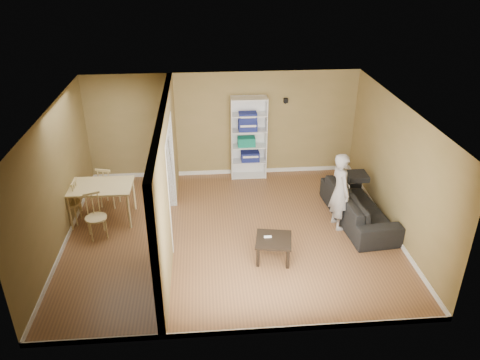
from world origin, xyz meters
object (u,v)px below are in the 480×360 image
sofa (359,202)px  coffee_table (274,242)px  person (341,185)px  bookshelf (248,137)px  chair_far (109,186)px  dining_table (101,189)px  chair_near (96,217)px  chair_left (68,202)px

sofa → coffee_table: (-1.97, -1.19, -0.08)m
sofa → person: 0.74m
bookshelf → chair_far: bookshelf is taller
dining_table → chair_far: (0.02, 0.62, -0.24)m
coffee_table → chair_near: 3.52m
coffee_table → chair_near: size_ratio=0.70×
bookshelf → chair_left: size_ratio=2.10×
person → coffee_table: 1.89m
chair_near → coffee_table: bearing=-38.6°
sofa → chair_left: chair_left is taller
bookshelf → coffee_table: (0.12, -3.51, -0.66)m
bookshelf → chair_near: bookshelf is taller
person → chair_far: (-4.81, 1.28, -0.48)m
chair_left → chair_near: (0.66, -0.59, -0.02)m
person → chair_near: size_ratio=2.07×
person → dining_table: 4.89m
chair_far → coffee_table: bearing=160.6°
chair_near → dining_table: bearing=66.7°
person → chair_far: person is taller
chair_near → chair_far: (0.04, 1.27, 0.02)m
sofa → chair_far: bearing=73.2°
coffee_table → chair_left: bearing=158.4°
coffee_table → chair_near: bearing=163.3°
person → bookshelf: 2.97m
coffee_table → chair_far: chair_far is taller
sofa → chair_left: 6.02m
chair_left → chair_near: chair_left is taller
bookshelf → chair_left: bearing=-154.0°
sofa → chair_near: (-5.35, -0.18, 0.02)m
person → bookshelf: size_ratio=0.94×
sofa → chair_far: chair_far is taller
person → coffee_table: size_ratio=2.97×
coffee_table → chair_near: chair_near is taller
chair_near → chair_far: bearing=66.3°
person → chair_far: bearing=66.3°
dining_table → chair_near: bearing=-91.4°
chair_near → chair_left: bearing=116.4°
coffee_table → dining_table: dining_table is taller
person → chair_left: bearing=75.1°
dining_table → chair_left: size_ratio=1.32×
chair_near → chair_far: chair_far is taller
bookshelf → sofa: bearing=-47.9°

